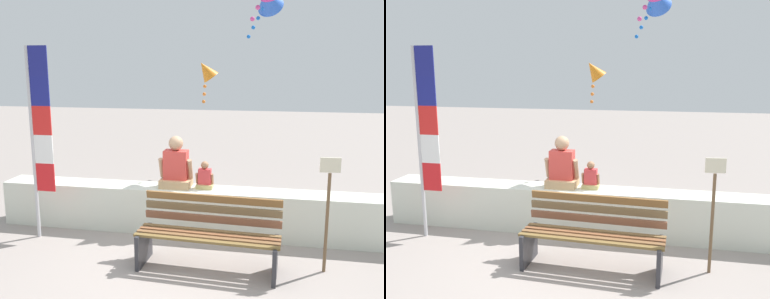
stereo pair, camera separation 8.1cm
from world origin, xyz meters
TOP-DOWN VIEW (x-y plane):
  - ground_plane at (0.00, 0.00)m, footprint 40.00×40.00m
  - seawall_ledge at (0.00, 1.22)m, footprint 6.13×0.51m
  - park_bench at (0.39, 0.12)m, footprint 1.82×0.69m
  - person_adult at (-0.29, 1.26)m, footprint 0.52×0.38m
  - person_child at (0.15, 1.27)m, footprint 0.27×0.20m
  - flag_banner at (-2.15, 0.60)m, footprint 0.33×0.05m
  - kite_orange at (-0.35, 4.47)m, footprint 0.62×0.68m
  - sign_post at (1.83, 0.26)m, footprint 0.24×0.04m

SIDE VIEW (x-z plane):
  - ground_plane at x=0.00m, z-range 0.00..0.00m
  - seawall_ledge at x=0.00m, z-range 0.00..0.70m
  - park_bench at x=0.39m, z-range -0.02..0.87m
  - sign_post at x=1.83m, z-range 0.12..1.57m
  - person_child at x=0.15m, z-range 0.65..1.07m
  - person_adult at x=-0.29m, z-range 0.61..1.40m
  - flag_banner at x=-2.15m, z-range 0.21..3.00m
  - kite_orange at x=-0.35m, z-range 1.91..2.94m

